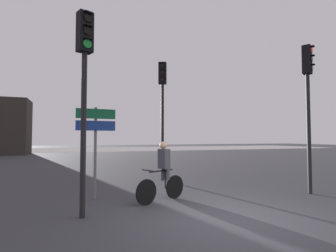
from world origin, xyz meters
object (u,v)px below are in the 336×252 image
object	(u,v)px
cyclist	(163,171)
traffic_light_near_left	(84,74)
traffic_light_center	(162,98)
traffic_light_near_right	(308,90)
direction_sign_post	(96,135)

from	to	relation	value
cyclist	traffic_light_near_left	bearing A→B (deg)	86.60
traffic_light_center	traffic_light_near_left	bearing A→B (deg)	77.20
traffic_light_center	cyclist	distance (m)	4.35
traffic_light_near_right	traffic_light_center	distance (m)	5.30
traffic_light_near_right	traffic_light_center	xyz separation A→B (m)	(-3.51, 3.97, 0.13)
direction_sign_post	traffic_light_near_left	bearing A→B (deg)	72.53
traffic_light_near_left	cyclist	bearing A→B (deg)	177.84
direction_sign_post	cyclist	bearing A→B (deg)	148.06
traffic_light_near_left	traffic_light_center	size ratio (longest dim) A/B	0.93
cyclist	direction_sign_post	bearing A→B (deg)	38.32
traffic_light_center	cyclist	xyz separation A→B (m)	(-1.11, -3.36, -2.53)
traffic_light_near_left	traffic_light_center	bearing A→B (deg)	-150.89
traffic_light_near_right	cyclist	size ratio (longest dim) A/B	2.87
traffic_light_near_left	direction_sign_post	size ratio (longest dim) A/B	1.74
traffic_light_near_right	traffic_light_center	world-z (taller)	traffic_light_center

